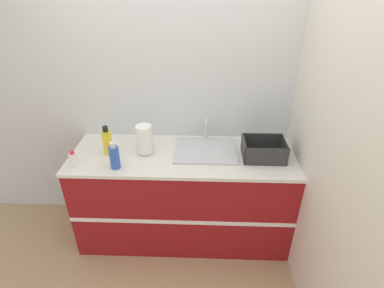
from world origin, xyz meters
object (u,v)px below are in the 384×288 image
at_px(sink, 206,149).
at_px(paper_towel_roll, 145,139).
at_px(bottle_white_spray, 74,159).
at_px(bottle_blue, 114,157).
at_px(bottle_yellow, 107,142).
at_px(dish_rack, 263,151).

distance_m(sink, paper_towel_roll, 0.54).
xyz_separation_m(paper_towel_roll, bottle_white_spray, (-0.54, -0.23, -0.07)).
height_order(paper_towel_roll, bottle_blue, paper_towel_roll).
bearing_deg(sink, bottle_white_spray, -165.60).
relative_size(sink, bottle_yellow, 2.06).
bearing_deg(bottle_blue, sink, 21.24).
relative_size(paper_towel_roll, bottle_white_spray, 1.85).
bearing_deg(bottle_blue, bottle_white_spray, 178.61).
relative_size(bottle_yellow, bottle_blue, 1.13).
bearing_deg(bottle_yellow, paper_towel_roll, 4.38).
bearing_deg(dish_rack, paper_towel_roll, 177.91).
distance_m(dish_rack, bottle_yellow, 1.33).
bearing_deg(bottle_white_spray, bottle_yellow, 42.10).
distance_m(paper_towel_roll, bottle_white_spray, 0.59).
bearing_deg(bottle_white_spray, dish_rack, 6.97).
bearing_deg(sink, bottle_yellow, -175.18).
bearing_deg(sink, bottle_blue, -158.76).
bearing_deg(paper_towel_roll, bottle_blue, -130.53).
bearing_deg(bottle_blue, paper_towel_roll, 49.47).
height_order(sink, bottle_white_spray, sink).
bearing_deg(sink, dish_rack, -9.73).
height_order(dish_rack, bottle_white_spray, dish_rack).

